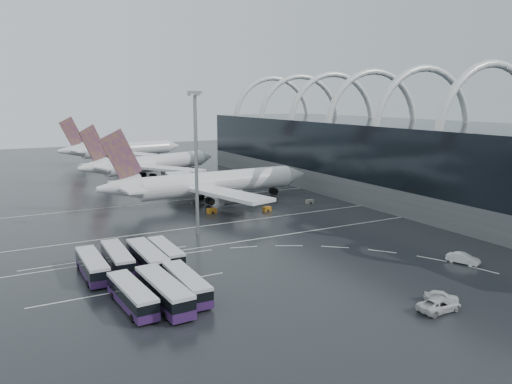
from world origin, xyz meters
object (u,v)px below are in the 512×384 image
bus_row_near_c (147,258)px  bus_row_far_b (164,291)px  van_curve_a (439,305)px  airliner_gate_c (121,150)px  gse_cart_belly_d (310,202)px  bus_row_near_b (117,258)px  van_curve_b (441,296)px  airliner_main (208,184)px  bus_row_near_a (92,266)px  bus_row_far_c (186,284)px  van_curve_c (463,258)px  gse_cart_belly_a (267,209)px  airliner_gate_b (150,164)px  floodlight_mast (196,146)px  bus_row_near_d (166,253)px  bus_row_far_a (132,295)px  gse_cart_belly_c (212,211)px

bus_row_near_c → bus_row_far_b: size_ratio=0.98×
bus_row_far_b → van_curve_a: size_ratio=2.32×
airliner_gate_c → gse_cart_belly_d: 111.78m
bus_row_near_b → van_curve_b: (34.82, -33.51, -1.00)m
airliner_main → bus_row_far_b: 64.58m
airliner_gate_c → bus_row_near_a: size_ratio=4.24×
bus_row_far_c → van_curve_a: bearing=-126.6°
van_curve_a → van_curve_c: bearing=-58.1°
airliner_main → gse_cart_belly_a: size_ratio=30.41×
airliner_gate_b → floodlight_mast: (-12.47, -74.03, 12.88)m
airliner_main → van_curve_b: bearing=-90.9°
bus_row_near_a → bus_row_near_d: size_ratio=1.06×
bus_row_near_b → van_curve_b: size_ratio=2.96×
floodlight_mast → bus_row_near_b: bearing=-145.8°
bus_row_near_d → airliner_gate_c: bearing=-10.3°
bus_row_near_b → van_curve_a: (32.20, -35.49, -0.91)m
bus_row_near_c → airliner_main: bearing=-34.2°
airliner_gate_b → bus_row_near_d: 90.38m
bus_row_near_d → gse_cart_belly_a: bus_row_near_d is taller
bus_row_near_c → bus_row_far_b: 14.80m
bus_row_near_d → bus_row_near_a: bearing=95.8°
bus_row_near_a → bus_row_far_c: 16.99m
bus_row_near_c → van_curve_b: size_ratio=3.12×
bus_row_far_a → van_curve_c: (52.24, -8.32, -0.86)m
bus_row_near_a → bus_row_near_c: (8.30, -0.64, 0.13)m
airliner_gate_c → bus_row_near_c: (-29.16, -138.48, -2.99)m
floodlight_mast → gse_cart_belly_a: bearing=27.6°
bus_row_far_b → gse_cart_belly_d: (52.93, 43.56, -1.37)m
bus_row_far_b → bus_row_far_c: size_ratio=1.11×
bus_row_near_d → gse_cart_belly_c: (20.83, 29.15, -1.04)m
van_curve_b → airliner_gate_c: bearing=44.2°
gse_cart_belly_a → bus_row_near_d: bearing=-143.2°
bus_row_near_d → floodlight_mast: floodlight_mast is taller
bus_row_near_b → van_curve_a: bearing=-136.0°
bus_row_far_b → floodlight_mast: 37.46m
bus_row_near_d → bus_row_near_c: bearing=116.7°
bus_row_near_c → bus_row_near_b: bearing=60.9°
van_curve_a → gse_cart_belly_c: size_ratio=2.84×
bus_row_near_b → bus_row_near_c: bus_row_near_c is taller
bus_row_far_b → gse_cart_belly_d: size_ratio=7.47×
bus_row_far_c → bus_row_far_b: bearing=112.5°
bus_row_near_d → van_curve_a: 42.70m
bus_row_far_c → bus_row_near_a: bearing=36.2°
floodlight_mast → van_curve_c: bearing=-49.4°
bus_row_far_c → floodlight_mast: floodlight_mast is taller
airliner_gate_b → van_curve_c: size_ratio=10.19×
bus_row_near_b → bus_row_far_b: bearing=-171.3°
airliner_gate_b → airliner_gate_c: (2.15, 49.44, 0.14)m
bus_row_near_c → bus_row_far_c: (1.59, -13.17, -0.15)m
airliner_main → van_curve_c: bearing=-77.1°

